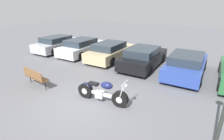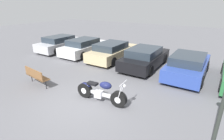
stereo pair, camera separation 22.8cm
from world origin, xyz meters
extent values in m
plane|color=slate|center=(0.00, 0.00, 0.00)|extent=(60.00, 60.00, 0.00)
cylinder|color=black|center=(1.36, 0.54, 0.33)|extent=(0.67, 0.24, 0.66)
cylinder|color=silver|center=(1.36, 0.54, 0.33)|extent=(0.28, 0.24, 0.26)
cylinder|color=black|center=(-0.25, 0.44, 0.33)|extent=(0.67, 0.24, 0.66)
cylinder|color=silver|center=(-0.25, 0.44, 0.33)|extent=(0.28, 0.24, 0.26)
cube|color=silver|center=(0.55, 0.49, 0.34)|extent=(1.24, 0.19, 0.12)
cube|color=silver|center=(0.44, 0.48, 0.31)|extent=(0.35, 0.26, 0.30)
ellipsoid|color=#191E4C|center=(0.78, 0.50, 0.79)|extent=(0.54, 0.37, 0.29)
cube|color=black|center=(0.15, 0.46, 0.73)|extent=(0.45, 0.27, 0.09)
ellipsoid|color=#191E4C|center=(-0.20, 0.44, 0.57)|extent=(0.49, 0.23, 0.20)
cylinder|color=silver|center=(1.46, 0.45, 0.70)|extent=(0.22, 0.05, 0.75)
cylinder|color=silver|center=(1.45, 0.63, 0.70)|extent=(0.22, 0.05, 0.75)
cylinder|color=silver|center=(1.54, 0.55, 1.07)|extent=(0.07, 0.62, 0.03)
sphere|color=silver|center=(1.58, 0.55, 0.95)|extent=(0.15, 0.15, 0.15)
cylinder|color=silver|center=(0.21, 0.61, 0.21)|extent=(1.24, 0.16, 0.08)
cube|color=#BCBCC1|center=(-7.34, 5.65, 0.49)|extent=(1.84, 4.36, 0.65)
cube|color=#28333D|center=(-7.34, 5.39, 1.04)|extent=(1.62, 2.27, 0.44)
cylinder|color=black|center=(-8.20, 7.00, 0.31)|extent=(0.20, 0.63, 0.63)
cylinder|color=black|center=(-6.48, 7.00, 0.31)|extent=(0.20, 0.63, 0.63)
cylinder|color=black|center=(-8.20, 4.30, 0.31)|extent=(0.20, 0.63, 0.63)
cylinder|color=black|center=(-6.48, 4.30, 0.31)|extent=(0.20, 0.63, 0.63)
cube|color=white|center=(-4.76, 5.77, 0.49)|extent=(1.84, 4.36, 0.65)
cube|color=#28333D|center=(-4.76, 5.51, 1.04)|extent=(1.62, 2.27, 0.44)
cylinder|color=black|center=(-5.62, 7.13, 0.31)|extent=(0.20, 0.63, 0.63)
cylinder|color=black|center=(-3.90, 7.13, 0.31)|extent=(0.20, 0.63, 0.63)
cylinder|color=black|center=(-5.62, 4.42, 0.31)|extent=(0.20, 0.63, 0.63)
cylinder|color=black|center=(-3.90, 4.42, 0.31)|extent=(0.20, 0.63, 0.63)
cube|color=#C6B284|center=(-2.17, 5.76, 0.49)|extent=(1.84, 4.36, 0.65)
cube|color=#28333D|center=(-2.17, 5.50, 1.04)|extent=(1.62, 2.27, 0.44)
cylinder|color=black|center=(-3.03, 7.11, 0.31)|extent=(0.20, 0.63, 0.63)
cylinder|color=black|center=(-1.32, 7.11, 0.31)|extent=(0.20, 0.63, 0.63)
cylinder|color=black|center=(-3.03, 4.41, 0.31)|extent=(0.20, 0.63, 0.63)
cylinder|color=black|center=(-1.32, 4.41, 0.31)|extent=(0.20, 0.63, 0.63)
cube|color=black|center=(0.41, 5.53, 0.49)|extent=(1.84, 4.36, 0.65)
cube|color=#28333D|center=(0.41, 5.27, 1.04)|extent=(1.62, 2.27, 0.44)
cylinder|color=black|center=(-0.45, 6.89, 0.31)|extent=(0.20, 0.63, 0.63)
cylinder|color=black|center=(1.27, 6.89, 0.31)|extent=(0.20, 0.63, 0.63)
cylinder|color=black|center=(-0.45, 4.18, 0.31)|extent=(0.20, 0.63, 0.63)
cylinder|color=black|center=(1.27, 4.18, 0.31)|extent=(0.20, 0.63, 0.63)
cube|color=#2D479E|center=(2.99, 5.41, 0.49)|extent=(1.84, 4.36, 0.65)
cube|color=#28333D|center=(2.99, 5.15, 1.04)|extent=(1.62, 2.27, 0.44)
cylinder|color=black|center=(2.14, 6.76, 0.31)|extent=(0.20, 0.63, 0.63)
cylinder|color=black|center=(3.85, 6.76, 0.31)|extent=(0.20, 0.63, 0.63)
cylinder|color=black|center=(2.14, 4.06, 0.31)|extent=(0.20, 0.63, 0.63)
cylinder|color=black|center=(3.85, 4.06, 0.31)|extent=(0.20, 0.63, 0.63)
cylinder|color=black|center=(4.72, 6.81, 0.31)|extent=(0.20, 0.63, 0.63)
cylinder|color=black|center=(4.72, 4.11, 0.31)|extent=(0.20, 0.63, 0.63)
cube|color=brown|center=(-3.00, 0.11, 0.45)|extent=(1.60, 0.59, 0.05)
cube|color=brown|center=(-3.02, -0.07, 0.67)|extent=(1.56, 0.24, 0.44)
cylinder|color=black|center=(-3.68, 0.19, 0.23)|extent=(0.04, 0.04, 0.45)
cylinder|color=black|center=(-2.32, 0.02, 0.23)|extent=(0.04, 0.04, 0.45)
cylinder|color=#2D332D|center=(4.62, -0.42, 1.77)|extent=(0.09, 0.09, 3.55)
camera|label=1|loc=(4.13, -4.75, 3.80)|focal=28.00mm
camera|label=2|loc=(4.32, -4.63, 3.80)|focal=28.00mm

